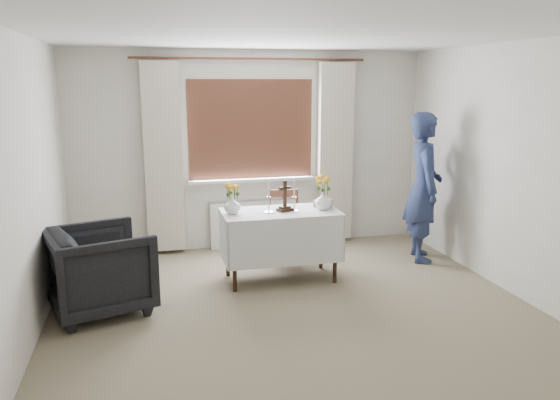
# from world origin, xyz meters

# --- Properties ---
(ground) EXTENTS (5.00, 5.00, 0.00)m
(ground) POSITION_xyz_m (0.00, 0.00, 0.00)
(ground) COLOR gray
(ground) RESTS_ON ground
(altar_table) EXTENTS (1.24, 0.64, 0.76)m
(altar_table) POSITION_xyz_m (0.06, 1.17, 0.38)
(altar_table) COLOR silver
(altar_table) RESTS_ON ground
(wooden_chair) EXTENTS (0.45, 0.45, 0.84)m
(wooden_chair) POSITION_xyz_m (0.26, 1.79, 0.42)
(wooden_chair) COLOR #512B1C
(wooden_chair) RESTS_ON ground
(armchair) EXTENTS (1.10, 1.08, 0.80)m
(armchair) POSITION_xyz_m (-1.76, 0.76, 0.40)
(armchair) COLOR black
(armchair) RESTS_ON ground
(person) EXTENTS (0.58, 0.74, 1.77)m
(person) POSITION_xyz_m (1.88, 1.45, 0.89)
(person) COLOR navy
(person) RESTS_ON ground
(radiator) EXTENTS (1.10, 0.10, 0.60)m
(radiator) POSITION_xyz_m (0.00, 2.42, 0.30)
(radiator) COLOR silver
(radiator) RESTS_ON ground
(wooden_cross) EXTENTS (0.18, 0.16, 0.33)m
(wooden_cross) POSITION_xyz_m (0.11, 1.16, 0.93)
(wooden_cross) COLOR black
(wooden_cross) RESTS_ON altar_table
(candlestick_left) EXTENTS (0.11, 0.11, 0.35)m
(candlestick_left) POSITION_xyz_m (-0.07, 1.13, 0.94)
(candlestick_left) COLOR silver
(candlestick_left) RESTS_ON altar_table
(candlestick_right) EXTENTS (0.11, 0.11, 0.33)m
(candlestick_right) POSITION_xyz_m (0.20, 1.13, 0.92)
(candlestick_right) COLOR silver
(candlestick_right) RESTS_ON altar_table
(flower_vase_left) EXTENTS (0.23, 0.23, 0.18)m
(flower_vase_left) POSITION_xyz_m (-0.45, 1.18, 0.85)
(flower_vase_left) COLOR white
(flower_vase_left) RESTS_ON altar_table
(flower_vase_right) EXTENTS (0.20, 0.20, 0.19)m
(flower_vase_right) POSITION_xyz_m (0.53, 1.14, 0.86)
(flower_vase_right) COLOR white
(flower_vase_right) RESTS_ON altar_table
(wicker_basket) EXTENTS (0.26, 0.26, 0.08)m
(wicker_basket) POSITION_xyz_m (0.57, 1.27, 0.80)
(wicker_basket) COLOR brown
(wicker_basket) RESTS_ON altar_table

